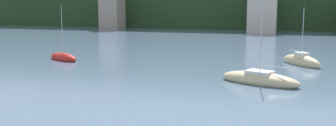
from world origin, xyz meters
The scene contains 6 objects.
wooded_hillside centered at (-8.93, 133.50, 6.00)m, with size 352.00×57.28×38.54m.
shore_building_west centered at (-31.78, 94.34, 4.72)m, with size 4.55×4.72×9.72m.
shore_building_westcentral centered at (0.00, 94.22, 5.11)m, with size 5.61×4.48×10.53m.
sailboat_far_1 centered at (-15.47, 50.00, 0.23)m, with size 4.28×2.98×5.61m.
sailboat_far_2 centered at (3.69, 44.31, 0.29)m, with size 5.98×3.80×6.72m.
sailboat_far_4 centered at (6.56, 53.90, 0.33)m, with size 3.97×4.73×5.48m.
Camera 1 is at (5.69, 17.65, 5.37)m, focal length 41.35 mm.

